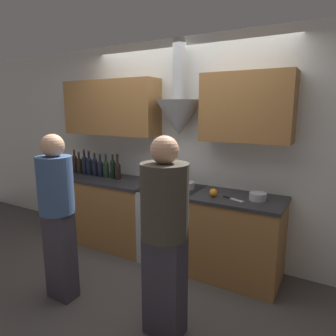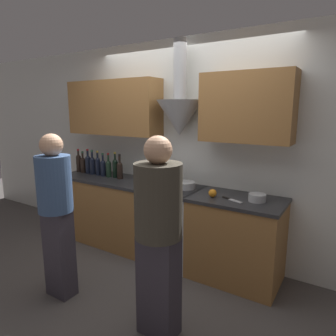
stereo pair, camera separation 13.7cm
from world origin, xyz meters
name	(u,v)px [view 1 (the left image)]	position (x,y,z in m)	size (l,w,h in m)	color
ground_plane	(157,272)	(0.00, 0.00, 0.00)	(12.00, 12.00, 0.00)	#4C4744
wall_back	(178,136)	(-0.08, 0.63, 1.46)	(8.40, 0.54, 2.60)	silver
counter_left	(107,210)	(-1.01, 0.36, 0.45)	(1.41, 0.62, 0.89)	#9E6B38
counter_right	(236,237)	(0.78, 0.36, 0.45)	(0.95, 0.62, 0.89)	#9E6B38
stove_range	(172,223)	(0.00, 0.36, 0.45)	(0.63, 0.60, 0.89)	#B7BABC
wine_bottle_0	(75,163)	(-1.62, 0.40, 1.03)	(0.07, 0.07, 0.33)	black
wine_bottle_1	(79,165)	(-1.52, 0.39, 1.01)	(0.07, 0.07, 0.31)	black
wine_bottle_2	(85,164)	(-1.42, 0.39, 1.03)	(0.08, 0.08, 0.35)	black
wine_bottle_3	(89,165)	(-1.33, 0.39, 1.02)	(0.08, 0.08, 0.34)	black
wine_bottle_4	(95,166)	(-1.22, 0.38, 1.03)	(0.07, 0.07, 0.34)	black
wine_bottle_5	(100,168)	(-1.12, 0.38, 1.01)	(0.07, 0.07, 0.31)	black
wine_bottle_6	(106,168)	(-1.02, 0.38, 1.01)	(0.07, 0.07, 0.32)	black
wine_bottle_7	(113,168)	(-0.92, 0.40, 1.03)	(0.07, 0.07, 0.34)	black
wine_bottle_8	(118,170)	(-0.82, 0.38, 1.02)	(0.08, 0.08, 0.33)	black
stock_pot	(163,180)	(-0.14, 0.39, 0.96)	(0.21, 0.21, 0.14)	#B7BABC
mixing_bowl	(185,185)	(0.14, 0.41, 0.93)	(0.22, 0.22, 0.08)	#B7BABC
orange_fruit	(213,193)	(0.55, 0.26, 0.93)	(0.08, 0.08, 0.08)	orange
saucepan	(258,197)	(0.98, 0.36, 0.93)	(0.17, 0.17, 0.08)	#B7BABC
chefs_knife	(233,199)	(0.76, 0.26, 0.89)	(0.24, 0.12, 0.01)	silver
person_foreground_left	(57,210)	(-0.55, -0.83, 0.87)	(0.32, 0.32, 1.57)	#38333D
person_foreground_right	(165,231)	(0.54, -0.74, 0.88)	(0.36, 0.36, 1.60)	#38333D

